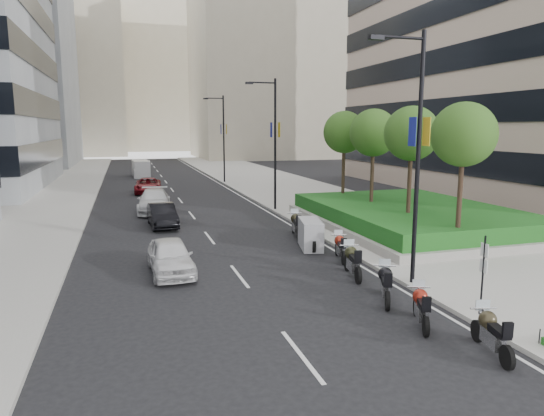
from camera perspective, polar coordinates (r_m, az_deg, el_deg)
name	(u,v)px	position (r m, az deg, el deg)	size (l,w,h in m)	color
ground	(313,308)	(15.99, 4.80, -11.63)	(160.00, 160.00, 0.00)	black
sidewalk_right	(285,188)	(46.55, 1.53, 2.43)	(10.00, 100.00, 0.15)	#9E9B93
sidewalk_left	(47,196)	(44.68, -24.97, 1.25)	(8.00, 100.00, 0.15)	#9E9B93
lane_edge	(231,190)	(45.18, -4.87, 2.09)	(0.12, 100.00, 0.01)	silver
lane_centre	(174,192)	(44.41, -11.44, 1.81)	(0.12, 100.00, 0.01)	silver
building_cream_right	(268,64)	(98.58, -0.48, 16.56)	(28.00, 24.00, 36.00)	#B7AD93
building_cream_left	(60,74)	(115.08, -23.72, 14.26)	(26.00, 24.00, 34.00)	#B7AD93
building_cream_centre	(151,76)	(134.72, -14.00, 14.79)	(30.00, 24.00, 38.00)	#B7AD93
planter	(411,223)	(28.98, 16.01, -1.66)	(10.00, 14.00, 0.40)	gray
hedge	(411,212)	(28.88, 16.06, -0.49)	(9.40, 13.40, 0.80)	#164D18
tree_0	(464,135)	(22.72, 21.62, 7.99)	(2.80, 2.80, 6.30)	#332319
tree_1	(412,134)	(25.99, 16.11, 8.37)	(2.80, 2.80, 6.30)	#332319
tree_2	(373,133)	(29.43, 11.85, 8.62)	(2.80, 2.80, 6.30)	#332319
tree_3	(344,133)	(33.00, 8.49, 8.78)	(2.80, 2.80, 6.30)	#332319
lamp_post_0	(415,147)	(17.75, 16.44, 6.88)	(2.34, 0.45, 9.00)	black
lamp_post_1	(273,138)	(33.30, 0.12, 8.26)	(2.34, 0.45, 9.00)	black
lamp_post_2	(222,134)	(50.79, -5.88, 8.61)	(2.34, 0.45, 9.00)	black
parking_sign	(483,269)	(16.31, 23.59, -6.59)	(0.06, 0.32, 2.50)	black
motorcycle_0	(491,333)	(13.93, 24.39, -13.22)	(0.80, 2.10, 1.06)	black
motorcycle_1	(421,307)	(15.09, 17.14, -11.08)	(1.00, 1.95, 1.04)	black
motorcycle_2	(385,284)	(16.77, 13.21, -8.69)	(1.10, 2.07, 1.11)	black
motorcycle_3	(352,261)	(19.15, 9.43, -6.21)	(0.79, 2.29, 1.15)	black
motorcycle_4	(340,247)	(21.48, 8.04, -4.61)	(0.78, 2.07, 1.05)	black
motorcycle_5	(310,234)	(23.30, 4.54, -3.10)	(1.40, 2.44, 1.39)	black
motorcycle_6	(296,225)	(25.83, 2.86, -1.97)	(0.80, 2.38, 1.19)	black
car_a	(170,256)	(19.73, -11.87, -5.60)	(1.63, 4.05, 1.38)	silver
car_b	(162,215)	(29.05, -12.78, -0.85)	(1.43, 4.10, 1.35)	black
car_c	(154,201)	(34.24, -13.69, 0.81)	(2.15, 5.30, 1.54)	silver
car_d	(148,186)	(44.43, -14.37, 2.58)	(2.23, 4.84, 1.35)	maroon
delivery_van	(141,169)	(59.39, -15.16, 4.42)	(1.98, 4.69, 1.93)	silver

